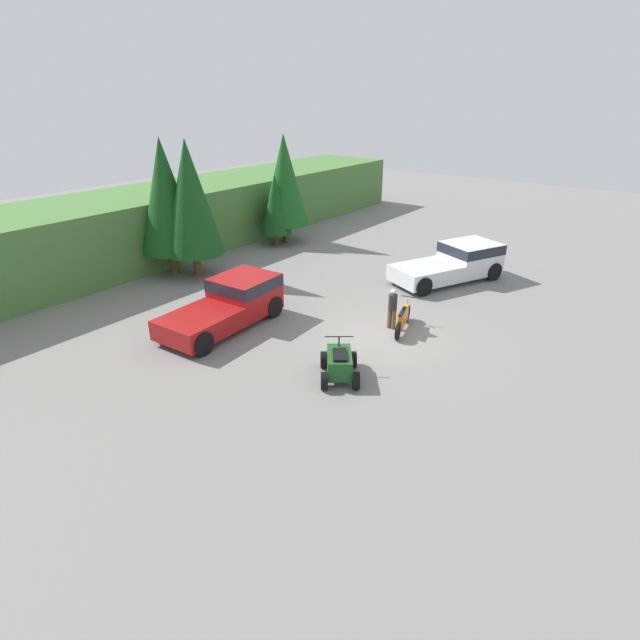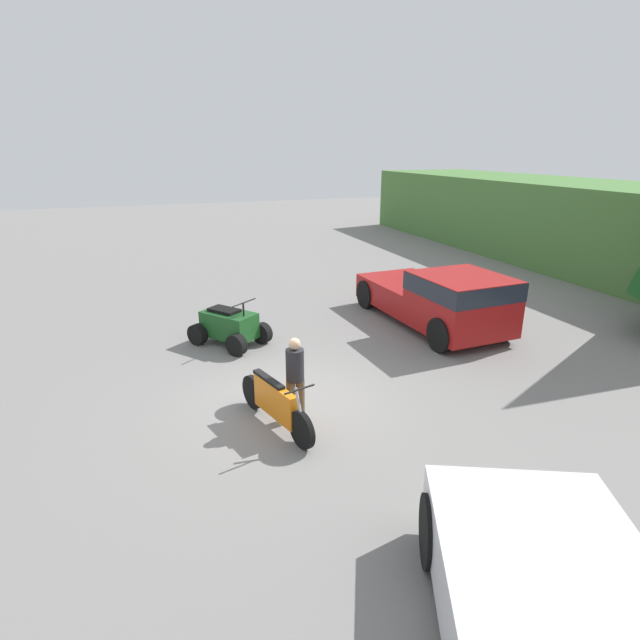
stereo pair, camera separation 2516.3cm
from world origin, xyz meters
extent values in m
plane|color=slate|center=(0.00, 0.00, 0.00)|extent=(80.00, 80.00, 0.00)
cube|color=maroon|center=(-1.92, 5.45, 1.00)|extent=(2.46, 2.30, 1.50)
cube|color=#1E232D|center=(-1.92, 5.45, 1.49)|extent=(2.48, 2.32, 0.48)
cube|color=maroon|center=(-4.52, 5.31, 0.63)|extent=(2.98, 2.32, 0.76)
cylinder|color=black|center=(-1.39, 6.49, 0.45)|extent=(0.92, 0.33, 0.90)
cylinder|color=black|center=(-1.28, 4.48, 0.45)|extent=(0.92, 0.33, 0.90)
cylinder|color=black|center=(-5.42, 6.27, 0.45)|extent=(0.92, 0.33, 0.90)
cylinder|color=black|center=(-5.31, 4.27, 0.45)|extent=(0.92, 0.33, 0.90)
cube|color=silver|center=(5.89, 1.10, 0.63)|extent=(3.71, 3.27, 0.76)
cylinder|color=black|center=(5.45, 2.41, 0.45)|extent=(0.94, 0.63, 0.90)
cylinder|color=black|center=(4.61, 0.59, 0.45)|extent=(0.94, 0.63, 0.90)
cylinder|color=black|center=(1.64, -0.19, 0.35)|extent=(0.69, 0.29, 0.69)
cylinder|color=black|center=(-0.03, -0.67, 0.35)|extent=(0.69, 0.29, 0.69)
cube|color=orange|center=(0.81, -0.43, 0.53)|extent=(1.29, 0.51, 0.65)
cylinder|color=#B7B7BC|center=(1.59, -0.20, 0.72)|extent=(0.28, 0.13, 0.74)
cylinder|color=black|center=(1.59, -0.20, 1.10)|extent=(0.20, 0.59, 0.04)
cube|color=black|center=(0.60, -0.49, 0.88)|extent=(0.95, 0.40, 0.06)
cylinder|color=black|center=(-3.40, 0.32, 0.28)|extent=(0.58, 0.51, 0.56)
cylinder|color=black|center=(-2.79, -0.47, 0.28)|extent=(0.58, 0.51, 0.56)
cylinder|color=black|center=(-4.49, -0.51, 0.28)|extent=(0.58, 0.51, 0.56)
cylinder|color=black|center=(-3.88, -1.30, 0.28)|extent=(0.58, 0.51, 0.56)
cube|color=#194C1E|center=(-3.64, -0.49, 0.54)|extent=(1.61, 1.48, 0.67)
cylinder|color=black|center=(-3.22, -0.17, 1.05)|extent=(0.07, 0.07, 0.35)
cylinder|color=black|center=(-3.22, -0.17, 1.23)|extent=(0.60, 0.77, 0.04)
cube|color=black|center=(-3.76, -0.58, 0.92)|extent=(0.93, 0.85, 0.08)
cylinder|color=brown|center=(0.68, 0.10, 0.41)|extent=(0.17, 0.17, 0.82)
cylinder|color=brown|center=(0.68, -0.09, 0.41)|extent=(0.17, 0.17, 0.82)
cylinder|color=#232328|center=(0.68, 0.00, 1.13)|extent=(0.35, 0.35, 0.62)
sphere|color=tan|center=(0.68, 0.00, 1.55)|extent=(0.23, 0.23, 0.22)
camera|label=1|loc=(-15.35, -8.49, 8.54)|focal=28.00mm
camera|label=2|loc=(8.81, -2.44, 4.95)|focal=28.00mm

